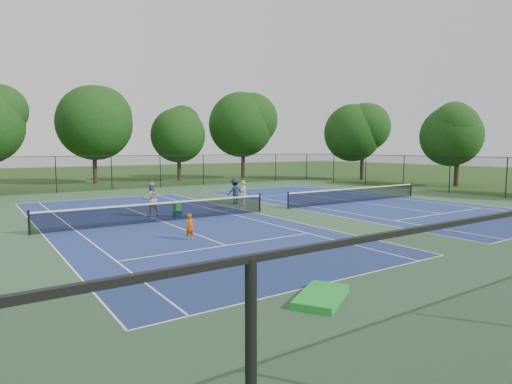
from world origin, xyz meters
TOP-DOWN VIEW (x-y plane):
  - ground at (0.00, 0.00)m, footprint 140.00×140.00m
  - court_pad at (0.00, 0.00)m, footprint 36.00×36.00m
  - tennis_court_left at (-7.00, 0.00)m, footprint 12.00×23.83m
  - tennis_court_right at (7.00, 0.00)m, footprint 12.00×23.83m
  - perimeter_fence at (0.00, 0.00)m, footprint 36.08×36.08m
  - tree_back_b at (-4.00, 26.00)m, footprint 7.60×7.60m
  - tree_back_c at (5.00, 25.00)m, footprint 6.00×6.00m
  - tree_back_d at (13.00, 24.00)m, footprint 7.80×7.80m
  - tree_side_e at (23.00, 14.00)m, footprint 6.60×6.60m
  - tree_side_f at (24.00, 3.00)m, footprint 5.80×5.80m
  - child_player at (-7.69, -4.70)m, footprint 0.41×0.28m
  - instructor at (-6.89, 1.85)m, footprint 0.93×0.73m
  - bystander_a at (-1.28, 1.43)m, footprint 1.07×0.99m
  - bystander_b at (-0.41, 3.83)m, footprint 1.11×0.66m
  - ball_crate at (-5.80, 0.92)m, footprint 0.46×0.39m
  - ball_hopper at (-5.80, 0.92)m, footprint 0.41×0.38m
  - green_tarp at (-8.01, -12.77)m, footprint 2.07×1.79m

SIDE VIEW (x-z plane):
  - ground at x=0.00m, z-range 0.00..0.00m
  - court_pad at x=0.00m, z-range 0.00..0.01m
  - tennis_court_left at x=-7.00m, z-range -0.44..0.63m
  - tennis_court_right at x=7.00m, z-range -0.44..0.63m
  - green_tarp at x=-8.01m, z-range 0.01..0.19m
  - ball_crate at x=-5.80m, z-range 0.00..0.32m
  - ball_hopper at x=-5.80m, z-range 0.32..0.73m
  - child_player at x=-7.69m, z-range 0.00..1.07m
  - bystander_b at x=-0.41m, z-range 0.00..1.69m
  - bystander_a at x=-1.28m, z-range 0.00..1.76m
  - instructor at x=-6.89m, z-range 0.00..1.89m
  - perimeter_fence at x=0.00m, z-range 0.09..3.11m
  - tree_side_f at x=24.00m, z-range 1.19..9.31m
  - tree_back_c at x=5.00m, z-range 1.28..9.68m
  - tree_side_e at x=23.00m, z-range 1.37..10.25m
  - tree_back_b at x=-4.00m, z-range 1.58..11.61m
  - tree_back_d at x=13.00m, z-range 1.64..12.01m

